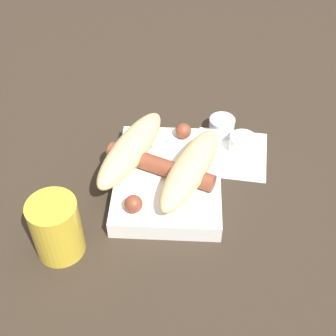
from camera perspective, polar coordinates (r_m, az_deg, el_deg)
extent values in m
plane|color=#33281E|center=(0.77, 0.00, -2.12)|extent=(3.00, 3.00, 0.00)
cube|color=white|center=(0.75, 0.00, -1.34)|extent=(0.22, 0.17, 0.03)
ellipsoid|color=#DBBC84|center=(0.72, 2.74, -0.07)|extent=(0.20, 0.12, 0.04)
ellipsoid|color=#DBBC84|center=(0.75, -4.57, 2.33)|extent=(0.20, 0.12, 0.04)
cylinder|color=brown|center=(0.74, -0.94, 0.42)|extent=(0.09, 0.18, 0.03)
sphere|color=brown|center=(0.80, 1.88, 4.55)|extent=(0.03, 0.03, 0.03)
sphere|color=brown|center=(0.68, -4.24, -4.39)|extent=(0.03, 0.03, 0.03)
cylinder|color=orange|center=(0.80, -2.82, 3.55)|extent=(0.04, 0.04, 0.00)
cylinder|color=orange|center=(0.81, -3.40, 3.99)|extent=(0.03, 0.03, 0.00)
torus|color=silver|center=(0.79, -0.60, 2.98)|extent=(0.03, 0.03, 0.00)
torus|color=silver|center=(0.79, -1.02, 3.10)|extent=(0.03, 0.03, 0.00)
cube|color=white|center=(0.82, 7.67, 1.79)|extent=(0.14, 0.14, 0.00)
cylinder|color=silver|center=(0.82, 9.04, 2.92)|extent=(0.05, 0.05, 0.03)
cylinder|color=#4C662D|center=(0.83, 8.97, 2.47)|extent=(0.04, 0.04, 0.01)
cylinder|color=silver|center=(0.86, 6.58, 5.13)|extent=(0.05, 0.05, 0.03)
cylinder|color=maroon|center=(0.86, 6.53, 4.68)|extent=(0.04, 0.04, 0.01)
cylinder|color=gold|center=(0.67, -13.45, -7.14)|extent=(0.07, 0.07, 0.10)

